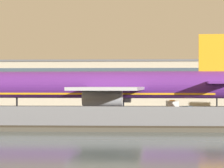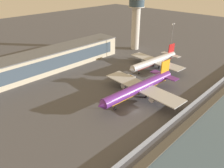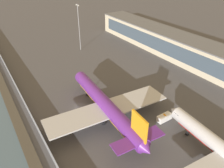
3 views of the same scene
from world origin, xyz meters
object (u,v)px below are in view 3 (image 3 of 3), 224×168
cargo_jet_purple (106,105)px  baggage_tug (138,136)px  ops_van (165,117)px  apron_light_mast_apron_east (79,26)px

cargo_jet_purple → baggage_tug: 14.04m
baggage_tug → ops_van: ops_van is taller
ops_van → apron_light_mast_apron_east: size_ratio=0.21×
apron_light_mast_apron_east → cargo_jet_purple: bearing=-18.1°
cargo_jet_purple → baggage_tug: bearing=13.4°
baggage_tug → ops_van: size_ratio=0.65×
baggage_tug → apron_light_mast_apron_east: size_ratio=0.14×
cargo_jet_purple → ops_van: 19.58m
ops_van → apron_light_mast_apron_east: 72.58m
baggage_tug → apron_light_mast_apron_east: 75.88m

